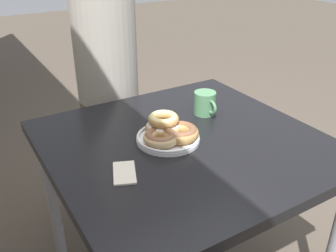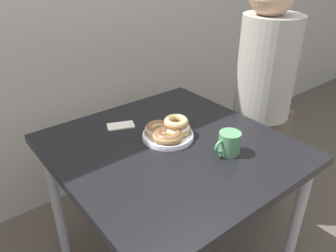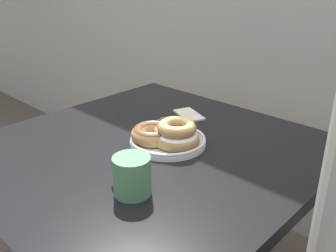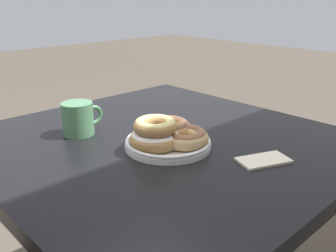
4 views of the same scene
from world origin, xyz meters
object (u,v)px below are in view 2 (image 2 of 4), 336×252
Objects in this scene: coffee_mug at (229,143)px; napkin at (121,126)px; person_figure at (263,103)px; donut_plate at (169,131)px; dining_table at (171,161)px.

napkin is at bearing 115.51° from coffee_mug.
napkin is at bearing 160.95° from person_figure.
person_figure is (0.52, 0.22, -0.05)m from coffee_mug.
coffee_mug reaches higher than napkin.
napkin is at bearing 116.42° from donut_plate.
dining_table is at bearing -74.10° from napkin.
donut_plate is 1.75× the size of napkin.
donut_plate is 1.98× the size of coffee_mug.
person_figure reaches higher than donut_plate.
person_figure reaches higher than coffee_mug.
person_figure is at bearing -19.05° from napkin.
person_figure is at bearing 2.13° from dining_table.
donut_plate is at bearing 58.93° from dining_table.
dining_table is 0.67m from person_figure.
coffee_mug is (0.11, -0.25, 0.01)m from donut_plate.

